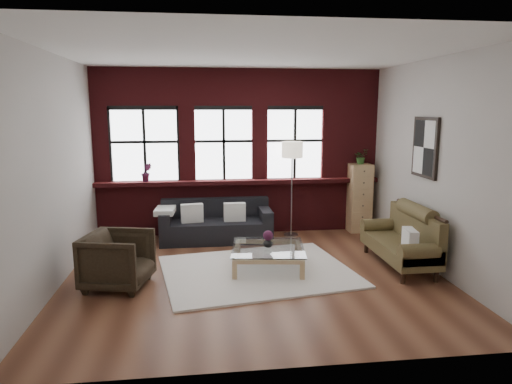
{
  "coord_description": "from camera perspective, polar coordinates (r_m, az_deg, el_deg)",
  "views": [
    {
      "loc": [
        -0.78,
        -6.42,
        2.44
      ],
      "look_at": [
        0.1,
        0.6,
        1.15
      ],
      "focal_mm": 32.0,
      "sensor_mm": 36.0,
      "label": 1
    }
  ],
  "objects": [
    {
      "name": "armchair",
      "position": [
        6.64,
        -16.87,
        -8.14
      ],
      "size": [
        1.02,
        1.0,
        0.77
      ],
      "primitive_type": "imported",
      "rotation": [
        0.0,
        0.0,
        1.34
      ],
      "color": "black",
      "rests_on": "floor"
    },
    {
      "name": "wall_poster",
      "position": [
        7.59,
        20.41,
        5.24
      ],
      "size": [
        0.05,
        0.74,
        0.94
      ],
      "primitive_type": null,
      "color": "black",
      "rests_on": "wall_right"
    },
    {
      "name": "sill_plant",
      "position": [
        8.87,
        -13.53,
        2.41
      ],
      "size": [
        0.22,
        0.19,
        0.36
      ],
      "primitive_type": "imported",
      "rotation": [
        0.0,
        0.0,
        0.18
      ],
      "color": "#4B1938",
      "rests_on": "sill_ledge"
    },
    {
      "name": "drawer_chest",
      "position": [
        9.37,
        12.77,
        -0.72
      ],
      "size": [
        0.42,
        0.42,
        1.37
      ],
      "primitive_type": "cube",
      "color": "tan",
      "rests_on": "floor"
    },
    {
      "name": "vintage_settee",
      "position": [
        7.5,
        17.48,
        -5.53
      ],
      "size": [
        0.75,
        1.69,
        0.9
      ],
      "primitive_type": null,
      "color": "brown",
      "rests_on": "floor"
    },
    {
      "name": "window_mid",
      "position": [
        8.91,
        -4.05,
        5.87
      ],
      "size": [
        1.38,
        0.1,
        1.5
      ],
      "primitive_type": null,
      "color": "black",
      "rests_on": "brick_backwall"
    },
    {
      "name": "ceiling",
      "position": [
        6.51,
        -0.23,
        17.05
      ],
      "size": [
        5.5,
        5.5,
        0.0
      ],
      "primitive_type": "plane",
      "rotation": [
        3.14,
        0.0,
        0.0
      ],
      "color": "white",
      "rests_on": "ground"
    },
    {
      "name": "floor",
      "position": [
        6.91,
        -0.21,
        -10.34
      ],
      "size": [
        5.5,
        5.5,
        0.0
      ],
      "primitive_type": "plane",
      "color": "brown",
      "rests_on": "ground"
    },
    {
      "name": "coffee_table",
      "position": [
        7.1,
        1.51,
        -8.29
      ],
      "size": [
        1.23,
        1.23,
        0.37
      ],
      "primitive_type": null,
      "rotation": [
        0.0,
        0.0,
        -0.14
      ],
      "color": "tan",
      "rests_on": "shag_rug"
    },
    {
      "name": "pillow_b",
      "position": [
        8.45,
        -2.68,
        -2.51
      ],
      "size": [
        0.4,
        0.14,
        0.34
      ],
      "primitive_type": "cube",
      "rotation": [
        0.0,
        0.0,
        -0.0
      ],
      "color": "white",
      "rests_on": "dark_sofa"
    },
    {
      "name": "shag_rug",
      "position": [
        7.03,
        0.15,
        -9.86
      ],
      "size": [
        3.08,
        2.59,
        0.03
      ],
      "primitive_type": "cube",
      "rotation": [
        0.0,
        0.0,
        0.16
      ],
      "color": "white",
      "rests_on": "floor"
    },
    {
      "name": "window_right",
      "position": [
        9.09,
        4.84,
        5.95
      ],
      "size": [
        1.38,
        0.1,
        1.5
      ],
      "primitive_type": null,
      "color": "black",
      "rests_on": "brick_backwall"
    },
    {
      "name": "flowers",
      "position": [
        6.99,
        1.52,
        -5.47
      ],
      "size": [
        0.16,
        0.16,
        0.16
      ],
      "primitive_type": "sphere",
      "color": "#4B1938",
      "rests_on": "vase"
    },
    {
      "name": "pillow_settee",
      "position": [
        6.99,
        18.69,
        -5.79
      ],
      "size": [
        0.2,
        0.4,
        0.34
      ],
      "primitive_type": "cube",
      "rotation": [
        0.0,
        0.0,
        -0.16
      ],
      "color": "white",
      "rests_on": "vintage_settee"
    },
    {
      "name": "floor_lamp",
      "position": [
        8.78,
        4.49,
        0.81
      ],
      "size": [
        0.4,
        0.4,
        1.98
      ],
      "primitive_type": null,
      "color": "#A5A5A8",
      "rests_on": "floor"
    },
    {
      "name": "dark_sofa",
      "position": [
        8.57,
        -5.01,
        -3.66
      ],
      "size": [
        2.05,
        0.83,
        0.74
      ],
      "primitive_type": null,
      "color": "black",
      "rests_on": "floor"
    },
    {
      "name": "wall_front",
      "position": [
        4.08,
        4.01,
        -1.58
      ],
      "size": [
        5.5,
        0.0,
        5.5
      ],
      "primitive_type": "plane",
      "rotation": [
        -1.57,
        0.0,
        0.0
      ],
      "color": "#B5B0A9",
      "rests_on": "ground"
    },
    {
      "name": "window_left",
      "position": [
        8.95,
        -13.73,
        5.63
      ],
      "size": [
        1.38,
        0.1,
        1.5
      ],
      "primitive_type": null,
      "color": "black",
      "rests_on": "brick_backwall"
    },
    {
      "name": "brick_backwall",
      "position": [
        8.93,
        -2.11,
        4.94
      ],
      "size": [
        5.5,
        0.12,
        3.2
      ],
      "primitive_type": null,
      "color": "#561417",
      "rests_on": "floor"
    },
    {
      "name": "wall_right",
      "position": [
        7.37,
        21.56,
        3.07
      ],
      "size": [
        0.0,
        5.0,
        5.0
      ],
      "primitive_type": "plane",
      "rotation": [
        1.57,
        0.0,
        -1.57
      ],
      "color": "#B5B0A9",
      "rests_on": "ground"
    },
    {
      "name": "wall_back",
      "position": [
        8.99,
        -2.14,
        4.97
      ],
      "size": [
        5.5,
        0.0,
        5.5
      ],
      "primitive_type": "plane",
      "rotation": [
        1.57,
        0.0,
        0.0
      ],
      "color": "#B5B0A9",
      "rests_on": "ground"
    },
    {
      "name": "vase",
      "position": [
        7.02,
        1.52,
        -6.3
      ],
      "size": [
        0.16,
        0.16,
        0.15
      ],
      "primitive_type": "imported",
      "rotation": [
        0.0,
        0.0,
        -0.12
      ],
      "color": "#B2B2B2",
      "rests_on": "coffee_table"
    },
    {
      "name": "wall_left",
      "position": [
        6.76,
        -24.04,
        2.3
      ],
      "size": [
        0.0,
        5.0,
        5.0
      ],
      "primitive_type": "plane",
      "rotation": [
        1.57,
        0.0,
        1.57
      ],
      "color": "#B5B0A9",
      "rests_on": "ground"
    },
    {
      "name": "potted_plant_top",
      "position": [
        9.25,
        12.98,
        4.35
      ],
      "size": [
        0.34,
        0.32,
        0.3
      ],
      "primitive_type": "imported",
      "rotation": [
        0.0,
        0.0,
        0.41
      ],
      "color": "#2D5923",
      "rests_on": "drawer_chest"
    },
    {
      "name": "sill_ledge",
      "position": [
        8.91,
        -2.03,
        1.3
      ],
      "size": [
        5.5,
        0.3,
        0.08
      ],
      "primitive_type": "cube",
      "color": "#561417",
      "rests_on": "brick_backwall"
    },
    {
      "name": "pillow_a",
      "position": [
        8.43,
        -8.0,
        -2.64
      ],
      "size": [
        0.42,
        0.2,
        0.34
      ],
      "primitive_type": "cube",
      "rotation": [
        0.0,
        0.0,
        0.15
      ],
      "color": "white",
      "rests_on": "dark_sofa"
    }
  ]
}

